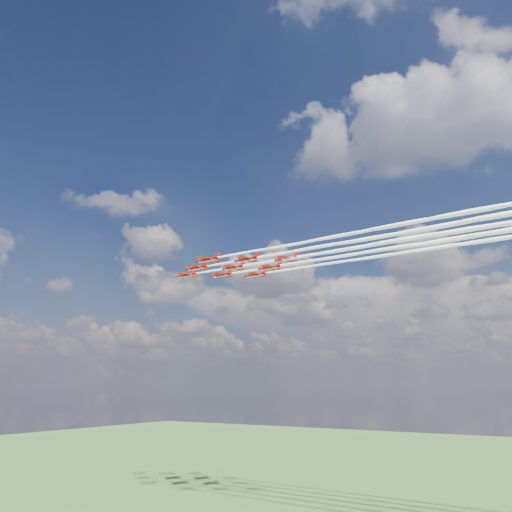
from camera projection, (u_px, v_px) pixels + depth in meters
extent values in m
cylinder|color=red|center=(187.00, 275.00, 179.40)|extent=(7.64, 1.38, 1.05)
cone|color=red|center=(177.00, 277.00, 182.00)|extent=(1.94, 1.13, 1.05)
cone|color=red|center=(196.00, 274.00, 176.96)|extent=(1.47, 1.01, 0.95)
ellipsoid|color=black|center=(183.00, 275.00, 180.55)|extent=(2.01, 0.95, 0.68)
cube|color=red|center=(188.00, 275.00, 179.13)|extent=(3.43, 8.87, 0.13)
cube|color=red|center=(195.00, 274.00, 177.32)|extent=(1.48, 3.48, 0.11)
cube|color=red|center=(196.00, 271.00, 177.43)|extent=(1.52, 0.20, 1.71)
cube|color=white|center=(187.00, 276.00, 179.28)|extent=(7.16, 1.17, 0.11)
cylinder|color=red|center=(197.00, 268.00, 168.36)|extent=(7.64, 1.38, 1.05)
cone|color=red|center=(186.00, 270.00, 170.96)|extent=(1.94, 1.13, 1.05)
cone|color=red|center=(207.00, 266.00, 165.92)|extent=(1.47, 1.01, 0.95)
ellipsoid|color=black|center=(193.00, 267.00, 169.51)|extent=(2.01, 0.95, 0.68)
cube|color=red|center=(198.00, 268.00, 168.09)|extent=(3.43, 8.87, 0.13)
cube|color=red|center=(205.00, 266.00, 166.28)|extent=(1.48, 3.48, 0.11)
cube|color=red|center=(206.00, 264.00, 166.39)|extent=(1.52, 0.20, 1.71)
cube|color=white|center=(197.00, 269.00, 168.24)|extent=(7.16, 1.17, 0.11)
cylinder|color=red|center=(221.00, 275.00, 179.05)|extent=(7.64, 1.38, 1.05)
cone|color=red|center=(211.00, 276.00, 181.65)|extent=(1.94, 1.13, 1.05)
cone|color=red|center=(231.00, 273.00, 176.61)|extent=(1.47, 1.01, 0.95)
ellipsoid|color=black|center=(217.00, 274.00, 180.20)|extent=(2.01, 0.95, 0.68)
cube|color=red|center=(222.00, 275.00, 178.78)|extent=(3.43, 8.87, 0.13)
cube|color=red|center=(230.00, 274.00, 176.97)|extent=(1.48, 3.48, 0.11)
cube|color=red|center=(230.00, 271.00, 177.08)|extent=(1.52, 0.20, 1.71)
cube|color=white|center=(221.00, 276.00, 178.93)|extent=(7.16, 1.17, 0.11)
cylinder|color=red|center=(208.00, 260.00, 157.32)|extent=(7.64, 1.38, 1.05)
cone|color=red|center=(196.00, 262.00, 159.93)|extent=(1.94, 1.13, 1.05)
cone|color=red|center=(219.00, 258.00, 154.88)|extent=(1.47, 1.01, 0.95)
ellipsoid|color=black|center=(203.00, 259.00, 158.47)|extent=(2.01, 0.95, 0.68)
cube|color=red|center=(209.00, 259.00, 157.05)|extent=(3.43, 8.87, 0.13)
cube|color=red|center=(217.00, 258.00, 155.24)|extent=(1.48, 3.48, 0.11)
cube|color=red|center=(218.00, 255.00, 155.36)|extent=(1.52, 0.20, 1.71)
cube|color=white|center=(208.00, 261.00, 157.20)|extent=(7.16, 1.17, 0.11)
cylinder|color=red|center=(233.00, 268.00, 168.01)|extent=(7.64, 1.38, 1.05)
cone|color=red|center=(222.00, 269.00, 170.61)|extent=(1.94, 1.13, 1.05)
cone|color=red|center=(244.00, 266.00, 165.57)|extent=(1.47, 1.01, 0.95)
ellipsoid|color=black|center=(229.00, 267.00, 169.16)|extent=(2.01, 0.95, 0.68)
cube|color=red|center=(234.00, 268.00, 167.74)|extent=(3.43, 8.87, 0.13)
cube|color=red|center=(242.00, 266.00, 165.93)|extent=(1.48, 3.48, 0.11)
cube|color=red|center=(243.00, 264.00, 166.04)|extent=(1.52, 0.20, 1.71)
cube|color=white|center=(233.00, 269.00, 167.89)|extent=(7.16, 1.17, 0.11)
cylinder|color=red|center=(256.00, 275.00, 178.70)|extent=(7.64, 1.38, 1.05)
cone|color=red|center=(245.00, 276.00, 181.30)|extent=(1.94, 1.13, 1.05)
cone|color=red|center=(266.00, 273.00, 176.26)|extent=(1.47, 1.01, 0.95)
ellipsoid|color=black|center=(251.00, 274.00, 179.85)|extent=(2.01, 0.95, 0.68)
cube|color=red|center=(257.00, 275.00, 178.43)|extent=(3.43, 8.87, 0.13)
cube|color=red|center=(265.00, 273.00, 176.62)|extent=(1.48, 3.48, 0.11)
cube|color=red|center=(265.00, 271.00, 176.73)|extent=(1.52, 0.20, 1.71)
cube|color=white|center=(256.00, 276.00, 178.58)|extent=(7.16, 1.17, 0.11)
cylinder|color=red|center=(247.00, 259.00, 156.98)|extent=(7.64, 1.38, 1.05)
cone|color=red|center=(235.00, 261.00, 159.58)|extent=(1.94, 1.13, 1.05)
cone|color=red|center=(259.00, 257.00, 154.53)|extent=(1.47, 1.01, 0.95)
ellipsoid|color=black|center=(242.00, 259.00, 158.12)|extent=(2.01, 0.95, 0.68)
cube|color=red|center=(248.00, 259.00, 156.70)|extent=(3.43, 8.87, 0.13)
cube|color=red|center=(257.00, 258.00, 154.89)|extent=(1.48, 3.48, 0.11)
cube|color=red|center=(257.00, 255.00, 155.01)|extent=(1.52, 0.20, 1.71)
cube|color=white|center=(247.00, 261.00, 156.86)|extent=(7.16, 1.17, 0.11)
cylinder|color=red|center=(270.00, 267.00, 167.66)|extent=(7.64, 1.38, 1.05)
cone|color=red|center=(258.00, 269.00, 170.26)|extent=(1.94, 1.13, 1.05)
cone|color=red|center=(281.00, 266.00, 165.22)|extent=(1.47, 1.01, 0.95)
ellipsoid|color=black|center=(265.00, 267.00, 168.81)|extent=(2.01, 0.95, 0.68)
cube|color=red|center=(271.00, 267.00, 167.39)|extent=(3.43, 8.87, 0.13)
cube|color=red|center=(279.00, 266.00, 165.58)|extent=(1.48, 3.48, 0.11)
cube|color=red|center=(280.00, 263.00, 165.70)|extent=(1.52, 0.20, 1.71)
cube|color=white|center=(270.00, 269.00, 167.54)|extent=(7.16, 1.17, 0.11)
cylinder|color=red|center=(286.00, 259.00, 156.63)|extent=(7.64, 1.38, 1.05)
cone|color=red|center=(273.00, 261.00, 159.23)|extent=(1.94, 1.13, 1.05)
cone|color=red|center=(298.00, 257.00, 154.18)|extent=(1.47, 1.01, 0.95)
ellipsoid|color=black|center=(281.00, 259.00, 157.77)|extent=(2.01, 0.95, 0.68)
cube|color=red|center=(287.00, 259.00, 156.35)|extent=(3.43, 8.87, 0.13)
cube|color=red|center=(297.00, 257.00, 154.55)|extent=(1.48, 3.48, 0.11)
cube|color=red|center=(297.00, 255.00, 154.66)|extent=(1.52, 0.20, 1.71)
cube|color=white|center=(286.00, 260.00, 156.51)|extent=(7.16, 1.17, 0.11)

